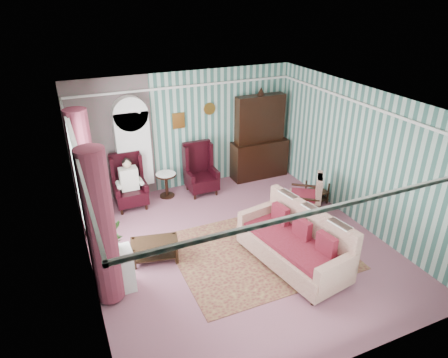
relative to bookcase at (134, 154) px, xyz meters
name	(u,v)px	position (x,y,z in m)	size (l,w,h in m)	color
floor	(239,246)	(1.35, -2.84, -1.12)	(6.00, 6.00, 0.00)	#935566
room_shell	(204,154)	(0.73, -2.66, 0.89)	(5.53, 6.02, 2.91)	#37655A
bookcase	(134,154)	(0.00, 0.00, 0.00)	(0.80, 0.28, 2.24)	silver
dresser_hutch	(260,135)	(3.25, -0.12, 0.06)	(1.50, 0.56, 2.36)	black
wingback_left	(129,182)	(-0.25, -0.39, -0.50)	(0.76, 0.80, 1.25)	black
wingback_right	(201,169)	(1.50, -0.39, -0.50)	(0.76, 0.80, 1.25)	black
seated_woman	(129,184)	(-0.25, -0.39, -0.53)	(0.44, 0.40, 1.18)	white
round_side_table	(166,185)	(0.65, -0.24, -0.82)	(0.50, 0.50, 0.60)	black
nest_table	(317,192)	(3.82, -1.94, -0.85)	(0.45, 0.38, 0.54)	black
plant_stand	(117,271)	(-1.05, -3.14, -0.72)	(0.55, 0.35, 0.80)	white
rug	(259,251)	(1.65, -3.14, -1.11)	(3.20, 2.60, 0.01)	#50211A
sofa	(293,240)	(1.99, -3.74, -0.58)	(2.19, 0.97, 1.07)	beige
floral_armchair	(305,193)	(3.25, -2.25, -0.61)	(0.77, 0.87, 1.02)	beige
coffee_table	(155,251)	(-0.27, -2.59, -0.92)	(0.87, 0.50, 0.41)	black
potted_plant_a	(112,243)	(-1.07, -3.21, -0.12)	(0.36, 0.31, 0.40)	#244A17
potted_plant_b	(113,234)	(-1.01, -3.04, -0.07)	(0.27, 0.22, 0.50)	#1A5119
potted_plant_c	(104,239)	(-1.17, -3.04, -0.12)	(0.23, 0.23, 0.41)	#245219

